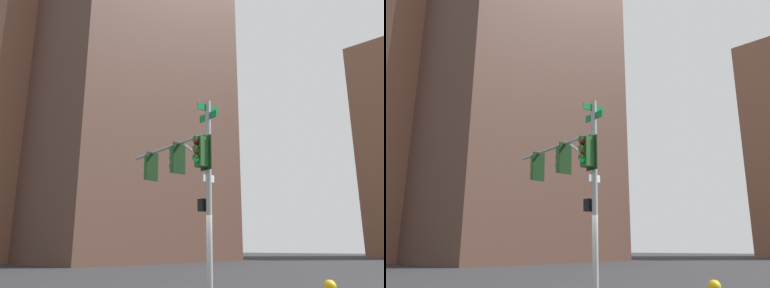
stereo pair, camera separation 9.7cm
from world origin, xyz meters
TOP-DOWN VIEW (x-y plane):
  - signal_pole_assembly at (0.63, 0.95)m, footprint 1.65×5.21m
  - building_brick_nearside at (19.76, 28.58)m, footprint 23.63×18.93m
  - building_brick_midblock at (14.44, 38.26)m, footprint 19.55×16.96m
  - building_glass_tower at (14.45, 54.69)m, footprint 33.17×31.65m

SIDE VIEW (x-z plane):
  - signal_pole_assembly at x=0.63m, z-range 1.06..7.43m
  - building_brick_midblock at x=14.44m, z-range 0.00..38.39m
  - building_brick_nearside at x=19.76m, z-range 0.00..48.09m
  - building_glass_tower at x=14.45m, z-range 0.00..75.84m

